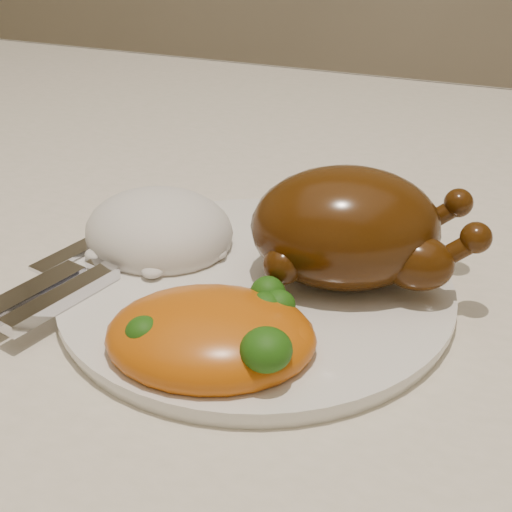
% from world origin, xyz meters
% --- Properties ---
extents(dining_table, '(1.60, 0.90, 0.76)m').
position_xyz_m(dining_table, '(0.00, 0.00, 0.67)').
color(dining_table, brown).
rests_on(dining_table, floor).
extents(tablecloth, '(1.73, 1.03, 0.18)m').
position_xyz_m(tablecloth, '(0.00, 0.00, 0.74)').
color(tablecloth, '#F1E3D0').
rests_on(tablecloth, dining_table).
extents(dinner_plate, '(0.31, 0.31, 0.01)m').
position_xyz_m(dinner_plate, '(0.03, -0.07, 0.77)').
color(dinner_plate, white).
rests_on(dinner_plate, tablecloth).
extents(roast_chicken, '(0.17, 0.13, 0.08)m').
position_xyz_m(roast_chicken, '(0.09, -0.04, 0.82)').
color(roast_chicken, '#4B2608').
rests_on(roast_chicken, dinner_plate).
extents(rice_mound, '(0.12, 0.11, 0.06)m').
position_xyz_m(rice_mound, '(-0.05, -0.05, 0.79)').
color(rice_mound, white).
rests_on(rice_mound, dinner_plate).
extents(mac_and_cheese, '(0.14, 0.12, 0.05)m').
position_xyz_m(mac_and_cheese, '(0.04, -0.15, 0.79)').
color(mac_and_cheese, orange).
rests_on(mac_and_cheese, dinner_plate).
extents(cutlery, '(0.06, 0.20, 0.01)m').
position_xyz_m(cutlery, '(-0.09, -0.11, 0.78)').
color(cutlery, silver).
rests_on(cutlery, dinner_plate).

